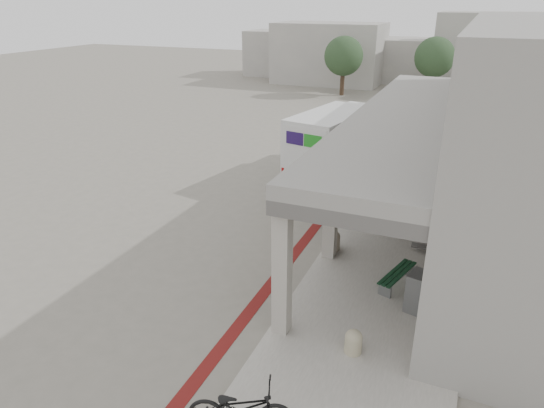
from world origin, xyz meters
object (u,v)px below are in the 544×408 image
at_px(bench, 397,276).
at_px(bicycle_black, 241,407).
at_px(utility_cabinet, 418,292).
at_px(fedex_truck, 340,140).

bearing_deg(bench, bicycle_black, -90.24).
bearing_deg(bench, utility_cabinet, -39.84).
bearing_deg(bicycle_black, fedex_truck, -9.99).
xyz_separation_m(fedex_truck, bicycle_black, (2.32, -15.04, -0.97)).
bearing_deg(fedex_truck, bicycle_black, -69.88).
height_order(utility_cabinet, bicycle_black, utility_cabinet).
relative_size(bench, utility_cabinet, 1.66).
xyz_separation_m(fedex_truck, bench, (4.16, -8.89, -1.20)).
relative_size(fedex_truck, bicycle_black, 3.75).
distance_m(bench, utility_cabinet, 1.21).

